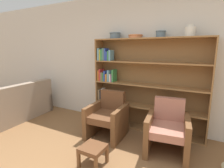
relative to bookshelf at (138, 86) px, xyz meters
name	(u,v)px	position (x,y,z in m)	size (l,w,h in m)	color
wall_back	(147,62)	(0.12, 0.17, 0.48)	(12.00, 0.06, 2.75)	silver
bookshelf	(138,86)	(0.00, 0.00, 0.00)	(2.24, 0.30, 1.83)	olive
bowl_slate	(115,35)	(-0.51, -0.02, 1.01)	(0.24, 0.24, 0.12)	slate
bowl_cream	(135,36)	(-0.07, -0.02, 0.98)	(0.29, 0.29, 0.07)	#C67547
bowl_sage	(161,34)	(0.42, -0.02, 1.01)	(0.19, 0.19, 0.12)	slate
vase_tall	(190,31)	(0.90, -0.02, 1.02)	(0.17, 0.17, 0.19)	silver
couch	(14,107)	(-2.68, -0.99, -0.59)	(0.98, 1.76, 0.86)	gray
armchair_leather	(108,116)	(-0.36, -0.61, -0.52)	(0.68, 0.72, 0.83)	brown
armchair_cushioned	(167,129)	(0.74, -0.61, -0.52)	(0.73, 0.76, 0.83)	brown
footstool	(93,150)	(-0.10, -1.48, -0.66)	(0.33, 0.33, 0.29)	brown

